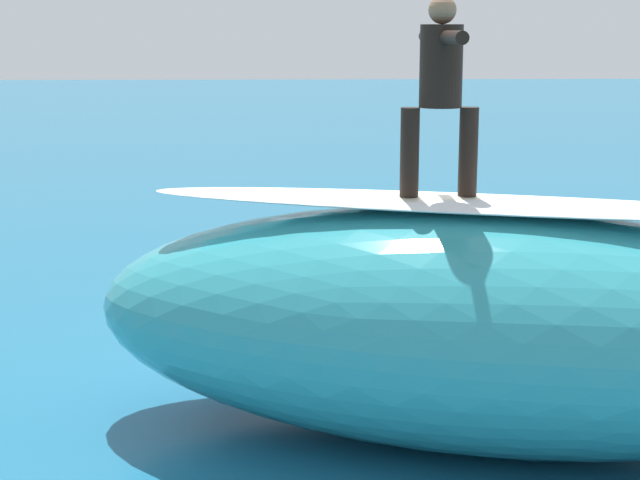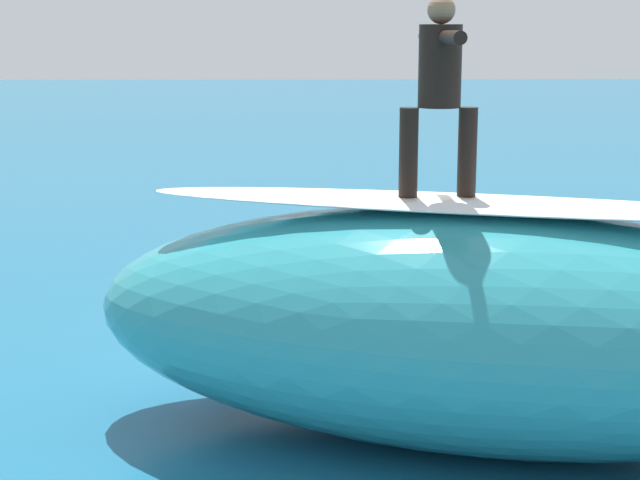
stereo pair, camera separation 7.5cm
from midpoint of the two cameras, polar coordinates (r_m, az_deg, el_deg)
The scene contains 9 objects.
ground_plane at distance 10.68m, azimuth 2.57°, elevation -6.97°, with size 120.00×120.00×0.00m, color #196084.
wave_crest at distance 8.58m, azimuth 8.42°, elevation -4.82°, with size 6.64×2.69×2.00m, color teal.
wave_foam_lip at distance 8.35m, azimuth 8.63°, elevation 2.02°, with size 5.64×0.94×0.08m, color white.
surfboard_riding at distance 8.39m, azimuth 6.37°, elevation 2.16°, with size 1.82×0.47×0.09m, color #EAE5C6.
surfer_riding at distance 8.28m, azimuth 6.53°, elevation 8.84°, with size 0.64×1.52×1.60m.
surfboard_paddling at distance 11.15m, azimuth -5.20°, elevation -5.96°, with size 1.91×0.53×0.09m, color #33B2D1.
surfer_paddling at distance 11.21m, azimuth -4.97°, elevation -4.92°, with size 0.76×1.66×0.31m.
foam_patch_near at distance 12.19m, azimuth 16.64°, elevation -4.71°, with size 1.07×0.77×0.15m, color white.
foam_patch_mid at distance 12.27m, azimuth -6.93°, elevation -4.31°, with size 0.96×0.88×0.10m, color white.
Camera 1 is at (0.92, 10.08, 3.44)m, focal length 57.04 mm.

